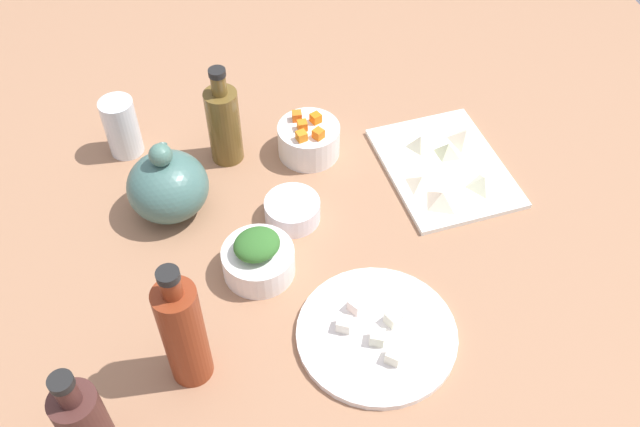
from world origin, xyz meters
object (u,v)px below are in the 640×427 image
Objects in this scene: cutting_board at (444,167)px; plate_tofu at (377,334)px; bottle_0 at (183,332)px; bowl_carrots at (309,140)px; teapot at (168,185)px; bottle_1 at (85,425)px; bowl_greens at (259,261)px; bowl_small_side at (292,210)px; drinking_glass_0 at (122,127)px; bottle_2 at (224,123)px.

plate_tofu is (-33.13, 23.28, 0.10)cm from cutting_board.
cutting_board is 62.12cm from bottle_0.
bowl_carrots is 0.75× the size of teapot.
bowl_carrots is (43.75, 1.15, 2.63)cm from plate_tofu.
bottle_1 reaches higher than bowl_carrots.
bottle_0 is at bearing -179.99° from teapot.
plate_tofu is at bearing -137.05° from bowl_greens.
bottle_1 is (-26.00, 27.12, 5.64)cm from bowl_greens.
bowl_greens is 30.55cm from bowl_carrots.
bowl_carrots is at bearing -28.53° from bowl_greens.
bowl_small_side is 0.83× the size of drinking_glass_0.
plate_tofu reaches higher than cutting_board.
bowl_carrots is at bearing -38.29° from bottle_1.
bottle_1 is 1.68× the size of drinking_glass_0.
bottle_0 is (-16.20, 13.02, 7.82)cm from bowl_greens.
bowl_greens is at bearing -150.27° from drinking_glass_0.
bowl_carrots reaches higher than cutting_board.
plate_tofu is 63.99cm from drinking_glass_0.
bowl_greens is 37.99cm from bottle_1.
bowl_small_side is 0.49× the size of bottle_1.
bowl_small_side is 0.62× the size of teapot.
bottle_2 is at bearing -25.11° from bottle_1.
bottle_0 is at bearing 88.59° from plate_tofu.
cutting_board is at bearing -108.12° from drinking_glass_0.
bottle_1 is at bearing 136.15° from bowl_small_side.
cutting_board is 1.78× the size of teapot.
bottle_1 is at bearing 101.97° from plate_tofu.
bottle_2 is (11.75, -11.84, 2.24)cm from teapot.
bottle_1 is at bearing 173.74° from drinking_glass_0.
teapot is (-9.24, 27.62, 3.00)cm from bowl_carrots.
bottle_0 is at bearing 121.92° from cutting_board.
plate_tofu is 2.53× the size of bowl_small_side.
bowl_small_side is (-16.36, 6.68, -1.14)cm from bowl_carrots.
bowl_greens is 22.21cm from bottle_0.
plate_tofu is at bearing -145.52° from drinking_glass_0.
drinking_glass_0 is (61.65, -6.76, -2.24)cm from bottle_1.
teapot is 19.49cm from drinking_glass_0.
bowl_greens is 0.50× the size of bottle_0.
bowl_carrots reaches higher than bowl_small_side.
bowl_greens is at bearing -143.49° from teapot.
bottle_0 is 2.02× the size of drinking_glass_0.
bottle_1 reaches higher than plate_tofu.
bottle_0 is (-43.04, 27.61, 7.22)cm from bowl_carrots.
bowl_carrots is 29.28cm from teapot.
drinking_glass_0 is (18.06, 7.33, -0.21)cm from teapot.
bottle_2 is (55.34, -25.93, 0.20)cm from bottle_1.
bowl_small_side is (-5.75, 31.11, 1.60)cm from cutting_board.
teapot is 0.66× the size of bottle_0.
drinking_glass_0 is (52.56, 36.10, 5.43)cm from plate_tofu.
cutting_board is 2.86× the size of bowl_small_side.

